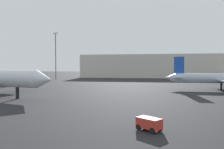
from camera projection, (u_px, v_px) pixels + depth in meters
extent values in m
cone|color=silver|center=(44.00, 79.00, 39.61)|extent=(4.65, 4.41, 3.49)
cylinder|color=#4C4C54|center=(5.00, 80.00, 50.94)|extent=(3.16, 2.39, 1.68)
cube|color=black|center=(17.00, 93.00, 42.73)|extent=(0.58, 0.58, 2.32)
cone|color=#B2BCCC|center=(170.00, 78.00, 60.55)|extent=(3.09, 2.84, 2.70)
cube|color=#B2BCCC|center=(223.00, 80.00, 57.58)|extent=(4.59, 20.38, 0.21)
cube|color=#B2BCCC|center=(177.00, 77.00, 60.13)|extent=(2.41, 7.30, 0.14)
cube|color=#1947B2|center=(179.00, 65.00, 59.92)|extent=(2.75, 0.39, 4.60)
cylinder|color=#4C4C54|center=(222.00, 80.00, 61.16)|extent=(2.65, 1.67, 1.54)
cube|color=black|center=(221.00, 86.00, 59.32)|extent=(0.45, 0.45, 1.99)
cone|color=silver|center=(23.00, 76.00, 77.09)|extent=(3.56, 3.28, 3.04)
cylinder|color=#4C4C54|center=(0.00, 77.00, 84.23)|extent=(2.46, 1.59, 1.42)
cube|color=black|center=(9.00, 82.00, 78.57)|extent=(0.42, 0.42, 1.67)
cube|color=red|center=(149.00, 123.00, 21.13)|extent=(2.70, 2.49, 1.00)
cylinder|color=black|center=(139.00, 127.00, 21.36)|extent=(0.60, 0.52, 0.60)
cylinder|color=black|center=(146.00, 125.00, 22.16)|extent=(0.60, 0.52, 0.60)
cylinder|color=black|center=(152.00, 131.00, 20.13)|extent=(0.60, 0.52, 0.60)
cylinder|color=black|center=(160.00, 128.00, 20.93)|extent=(0.60, 0.52, 0.60)
cylinder|color=slate|center=(56.00, 57.00, 111.98)|extent=(0.50, 0.50, 23.75)
cube|color=#F2EACC|center=(55.00, 33.00, 111.57)|extent=(2.40, 0.50, 0.80)
cube|color=beige|center=(149.00, 66.00, 135.89)|extent=(82.65, 27.52, 13.92)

